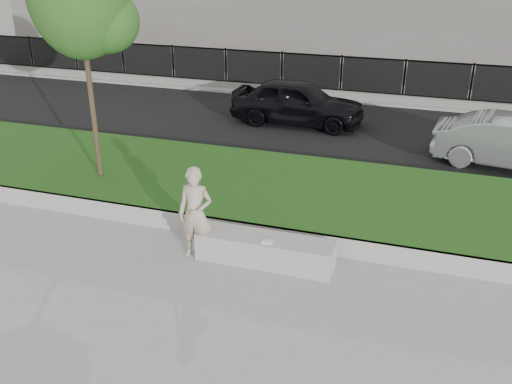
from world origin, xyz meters
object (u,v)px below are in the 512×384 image
(book, at_px, (267,242))
(car_dark, at_px, (298,102))
(stone_bench, at_px, (265,250))
(man, at_px, (195,213))

(book, distance_m, car_dark, 8.53)
(stone_bench, xyz_separation_m, car_dark, (-1.49, 8.22, 0.48))
(man, distance_m, book, 1.41)
(stone_bench, height_order, book, book)
(stone_bench, height_order, car_dark, car_dark)
(stone_bench, xyz_separation_m, man, (-1.28, -0.15, 0.62))
(book, bearing_deg, car_dark, 91.88)
(man, xyz_separation_m, car_dark, (-0.21, 8.37, -0.13))
(stone_bench, relative_size, car_dark, 0.61)
(stone_bench, bearing_deg, car_dark, 100.28)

